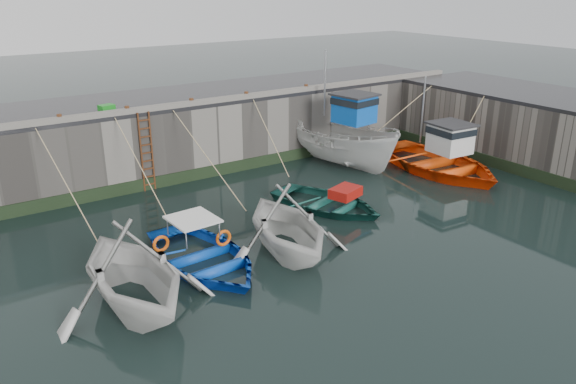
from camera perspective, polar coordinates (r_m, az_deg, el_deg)
ground at (r=16.38m, az=5.77°, el=-8.51°), size 120.00×120.00×0.00m
quay_back at (r=25.96m, az=-12.04°, el=5.85°), size 30.00×5.00×3.00m
quay_right at (r=28.07m, az=25.94°, el=5.31°), size 5.00×15.00×3.00m
road_back at (r=25.61m, az=-12.31°, el=9.26°), size 30.00×5.00×0.16m
road_right at (r=27.74m, az=26.45°, el=8.45°), size 5.00×15.00×0.16m
kerb_back at (r=23.45m, az=-10.11°, el=8.83°), size 30.00×0.30×0.20m
algae_back at (r=24.07m, az=-9.48°, el=1.74°), size 30.00×0.08×0.50m
algae_right at (r=26.28m, az=22.67°, el=2.01°), size 0.08×15.00×0.50m
ladder at (r=22.92m, az=-14.16°, el=3.94°), size 0.51×0.08×3.20m
boat_near_white at (r=15.47m, az=-15.26°, el=-11.11°), size 4.45×5.12×2.64m
boat_near_white_rope at (r=20.07m, az=-20.41°, el=-4.06°), size 0.04×6.22×3.10m
boat_near_blue at (r=17.11m, az=-8.59°, el=-7.28°), size 3.82×5.15×1.03m
boat_near_blue_rope at (r=21.16m, az=-14.30°, el=-2.08°), size 0.04×5.26×3.10m
boat_near_blacktrim at (r=17.69m, az=-0.12°, el=-6.05°), size 4.85×5.36×2.46m
boat_near_blacktrim_rope at (r=21.76m, az=-7.71°, el=-0.95°), size 0.04×5.87×3.10m
boat_near_navy at (r=21.01m, az=3.94°, el=-1.61°), size 4.44×5.28×0.93m
boat_near_navy_rope at (r=24.11m, az=-1.98°, el=1.42°), size 0.04×4.06×3.10m
boat_far_white at (r=25.80m, az=5.67°, el=5.02°), size 3.30×6.54×5.42m
boat_far_orange at (r=25.75m, az=15.02°, el=3.00°), size 5.19×6.93×4.37m
fish_crate at (r=23.12m, az=-17.95°, el=8.09°), size 0.64×0.51×0.29m
bollard_a at (r=22.04m, az=-22.20°, el=6.97°), size 0.18×0.18×0.28m
bollard_b at (r=22.66m, az=-16.03°, el=8.04°), size 0.18×0.18×0.28m
bollard_c at (r=23.61m, az=-9.78°, el=9.04°), size 0.18×0.18×0.28m
bollard_d at (r=24.78m, az=-4.25°, el=9.82°), size 0.18×0.18×0.28m
bollard_e at (r=26.49m, az=1.85°, el=10.58°), size 0.18×0.18×0.28m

